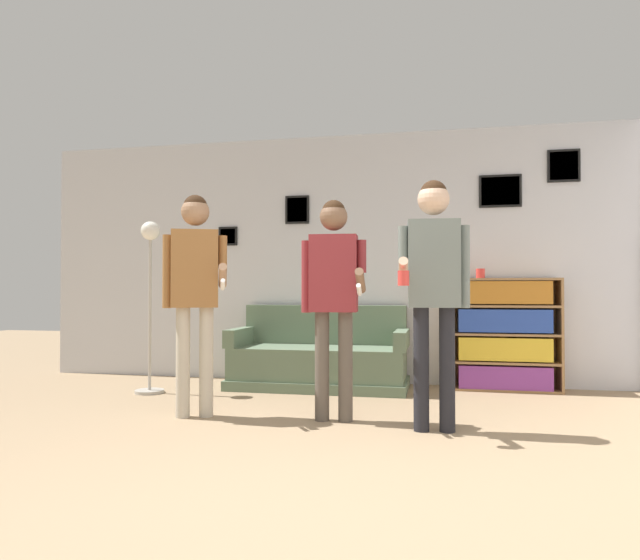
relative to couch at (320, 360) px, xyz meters
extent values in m
plane|color=#937A5B|center=(0.54, -3.24, -0.28)|extent=(20.00, 20.00, 0.00)
cube|color=silver|center=(0.54, 0.42, 1.07)|extent=(7.69, 0.06, 2.70)
cube|color=black|center=(-1.15, 0.38, 1.33)|extent=(0.22, 0.02, 0.21)
cube|color=#B2B2BC|center=(-1.15, 0.37, 1.33)|extent=(0.18, 0.01, 0.17)
cube|color=black|center=(2.45, 0.38, 1.98)|extent=(0.31, 0.02, 0.33)
cube|color=#B2B2BC|center=(2.45, 0.37, 1.98)|extent=(0.27, 0.01, 0.29)
cube|color=black|center=(-0.34, 0.38, 1.61)|extent=(0.27, 0.02, 0.31)
cube|color=gray|center=(-0.34, 0.37, 1.61)|extent=(0.23, 0.01, 0.27)
cube|color=black|center=(1.83, 0.38, 1.74)|extent=(0.42, 0.02, 0.34)
cube|color=gray|center=(1.83, 0.37, 1.74)|extent=(0.38, 0.01, 0.29)
cube|color=#5B7056|center=(0.00, -0.05, -0.23)|extent=(1.80, 0.80, 0.10)
cube|color=#5B7056|center=(0.00, -0.05, -0.02)|extent=(1.74, 0.74, 0.32)
cube|color=#5B7056|center=(0.00, 0.28, 0.35)|extent=(1.74, 0.14, 0.42)
cube|color=#5B7056|center=(-0.84, -0.05, 0.23)|extent=(0.12, 0.74, 0.18)
cube|color=#5B7056|center=(0.84, -0.05, 0.23)|extent=(0.12, 0.74, 0.18)
cube|color=olive|center=(1.31, 0.20, 0.28)|extent=(0.02, 0.30, 1.12)
cube|color=olive|center=(2.37, 0.20, 0.28)|extent=(0.02, 0.30, 1.12)
cube|color=olive|center=(1.84, 0.35, 0.28)|extent=(1.08, 0.01, 1.12)
cube|color=olive|center=(1.84, 0.20, -0.27)|extent=(1.03, 0.30, 0.02)
cube|color=olive|center=(1.84, 0.20, 0.82)|extent=(1.03, 0.30, 0.02)
cube|color=olive|center=(1.84, 0.20, 0.00)|extent=(1.03, 0.30, 0.02)
cube|color=olive|center=(1.84, 0.20, 0.28)|extent=(1.03, 0.30, 0.02)
cube|color=olive|center=(1.84, 0.20, 0.56)|extent=(1.03, 0.30, 0.02)
cube|color=#7F3889|center=(1.84, 0.19, -0.15)|extent=(0.89, 0.26, 0.23)
cube|color=gold|center=(1.84, 0.19, 0.13)|extent=(0.89, 0.26, 0.23)
cube|color=#2847A3|center=(1.84, 0.19, 0.41)|extent=(0.89, 0.26, 0.23)
cube|color=#B77023|center=(1.84, 0.19, 0.69)|extent=(0.89, 0.26, 0.23)
cylinder|color=#ADA89E|center=(-1.55, -0.66, -0.27)|extent=(0.28, 0.28, 0.03)
cylinder|color=#ADA89E|center=(-1.55, -0.66, 0.48)|extent=(0.03, 0.03, 1.47)
sphere|color=white|center=(-1.55, -0.66, 1.30)|extent=(0.18, 0.18, 0.18)
cylinder|color=#B7AD99|center=(-0.77, -1.58, 0.15)|extent=(0.11, 0.11, 0.86)
cylinder|color=#B7AD99|center=(-0.60, -1.52, 0.15)|extent=(0.11, 0.11, 0.86)
cube|color=#936033|center=(-0.69, -1.55, 0.88)|extent=(0.41, 0.32, 0.61)
sphere|color=#997051|center=(-0.69, -1.55, 1.34)|extent=(0.22, 0.22, 0.22)
sphere|color=#382314|center=(-0.69, -1.55, 1.38)|extent=(0.19, 0.19, 0.19)
cylinder|color=#936033|center=(-0.49, -1.47, 1.02)|extent=(0.07, 0.07, 0.26)
cylinder|color=#997051|center=(-0.43, -1.60, 0.82)|extent=(0.17, 0.31, 0.19)
cylinder|color=white|center=(-0.38, -1.73, 0.76)|extent=(0.08, 0.14, 0.09)
cylinder|color=#936033|center=(-0.89, -1.63, 0.86)|extent=(0.07, 0.07, 0.57)
cylinder|color=brown|center=(0.32, -1.47, 0.13)|extent=(0.11, 0.11, 0.83)
cylinder|color=brown|center=(0.50, -1.46, 0.13)|extent=(0.11, 0.11, 0.83)
cube|color=maroon|center=(0.41, -1.46, 0.84)|extent=(0.37, 0.22, 0.59)
sphere|color=brown|center=(0.41, -1.46, 1.28)|extent=(0.21, 0.21, 0.21)
sphere|color=#382314|center=(0.41, -1.46, 1.32)|extent=(0.18, 0.18, 0.18)
cylinder|color=maroon|center=(0.63, -1.45, 0.97)|extent=(0.07, 0.07, 0.25)
cylinder|color=brown|center=(0.64, -1.59, 0.78)|extent=(0.08, 0.31, 0.19)
cylinder|color=white|center=(0.65, -1.72, 0.72)|extent=(0.04, 0.14, 0.09)
cylinder|color=maroon|center=(0.20, -1.48, 0.82)|extent=(0.07, 0.07, 0.55)
cylinder|color=black|center=(1.08, -1.64, 0.16)|extent=(0.11, 0.11, 0.87)
cylinder|color=black|center=(1.26, -1.63, 0.16)|extent=(0.11, 0.11, 0.87)
cube|color=slate|center=(1.17, -1.64, 0.90)|extent=(0.37, 0.22, 0.62)
sphere|color=#D1A889|center=(1.17, -1.64, 1.36)|extent=(0.23, 0.23, 0.23)
sphere|color=#382314|center=(1.17, -1.64, 1.40)|extent=(0.19, 0.19, 0.19)
cylinder|color=slate|center=(1.38, -1.62, 0.88)|extent=(0.07, 0.07, 0.58)
cylinder|color=slate|center=(0.95, -1.65, 1.04)|extent=(0.07, 0.07, 0.26)
cylinder|color=#D1A889|center=(0.96, -1.80, 0.84)|extent=(0.08, 0.32, 0.19)
cylinder|color=red|center=(0.97, -1.94, 0.79)|extent=(0.08, 0.08, 0.10)
cylinder|color=red|center=(1.62, 0.20, 0.89)|extent=(0.09, 0.09, 0.10)
camera|label=1|loc=(1.20, -5.75, 0.71)|focal=32.00mm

